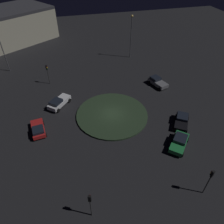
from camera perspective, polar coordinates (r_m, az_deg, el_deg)
ground_plane at (r=34.76m, az=0.00°, el=-0.80°), size 119.19×119.19×0.00m
roundabout_island at (r=34.68m, az=0.00°, el=-0.63°), size 11.79×11.79×0.27m
car_white at (r=37.27m, az=-14.33°, el=2.59°), size 4.26×4.50×1.59m
car_red at (r=33.21m, az=-19.51°, el=-4.40°), size 2.45×4.14×1.29m
car_black at (r=34.40m, az=18.47°, el=-2.28°), size 3.82×4.40×1.32m
car_green at (r=30.88m, az=17.89°, el=-7.83°), size 4.20×4.33×1.44m
car_grey at (r=42.68m, az=12.29°, el=8.05°), size 3.09×4.46×1.53m
traffic_light_north at (r=22.35m, az=-5.98°, el=-23.18°), size 0.36×0.39×3.94m
traffic_light_northwest at (r=25.61m, az=25.19°, el=-15.95°), size 0.36×0.39×4.17m
traffic_light_southeast at (r=43.01m, az=-17.23°, el=10.68°), size 0.37×0.39×4.06m
streetlamp_southeast at (r=49.93m, az=-28.15°, el=16.19°), size 0.56×0.56×9.42m
streetlamp_southwest at (r=51.19m, az=5.27°, el=21.00°), size 0.52×0.52×9.85m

